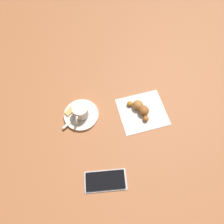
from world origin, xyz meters
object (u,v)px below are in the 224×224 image
saucer (81,115)px  croissant (140,108)px  sugar_packet (72,109)px  teaspoon (80,113)px  cell_phone (105,181)px  napkin (142,112)px  espresso_cup (81,111)px

saucer → croissant: bearing=-4.4°
saucer → sugar_packet: size_ratio=2.02×
teaspoon → croissant: 0.23m
teaspoon → sugar_packet: 0.04m
saucer → croissant: (0.23, -0.02, 0.01)m
croissant → cell_phone: (-0.18, -0.24, -0.01)m
teaspoon → croissant: (0.23, -0.02, 0.00)m
cell_phone → napkin: bearing=51.4°
espresso_cup → saucer: bearing=-147.5°
saucer → teaspoon: teaspoon is taller
saucer → cell_phone: saucer is taller
espresso_cup → teaspoon: (-0.00, 0.00, -0.02)m
espresso_cup → sugar_packet: 0.05m
napkin → cell_phone: cell_phone is taller
teaspoon → croissant: size_ratio=1.14×
croissant → cell_phone: 0.30m
napkin → teaspoon: bearing=172.6°
saucer → cell_phone: (0.05, -0.26, -0.00)m
espresso_cup → napkin: (0.23, -0.03, -0.03)m
sugar_packet → teaspoon: bearing=106.9°
cell_phone → sugar_packet: bearing=106.3°
saucer → espresso_cup: 0.03m
espresso_cup → sugar_packet: size_ratio=1.23×
cell_phone → croissant: bearing=53.6°
sugar_packet → croissant: (0.26, -0.04, 0.00)m
cell_phone → saucer: bearing=101.5°
espresso_cup → napkin: size_ratio=0.46×
teaspoon → sugar_packet: teaspoon is taller
teaspoon → cell_phone: size_ratio=0.78×
teaspoon → croissant: bearing=-5.4°
napkin → croissant: (-0.01, 0.01, 0.02)m
espresso_cup → croissant: espresso_cup is taller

